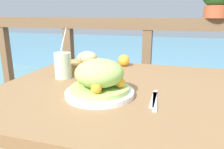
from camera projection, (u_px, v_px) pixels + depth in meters
name	position (u px, v px, depth m)	size (l,w,h in m)	color
patio_table	(120.00, 105.00, 0.98)	(1.05, 0.95, 0.71)	olive
railing_fence	(147.00, 57.00, 1.73)	(2.80, 0.08, 0.99)	brown
sea_backdrop	(164.00, 58.00, 4.16)	(12.00, 4.00, 0.40)	#568EA8
salad_plate	(100.00, 80.00, 0.84)	(0.27, 0.27, 0.14)	white
drink_glass	(63.00, 65.00, 1.07)	(0.08, 0.08, 0.24)	beige
bread_basket	(87.00, 63.00, 1.23)	(0.21, 0.21, 0.11)	#AD7F47
fork	(155.00, 101.00, 0.79)	(0.03, 0.18, 0.00)	silver
knife	(154.00, 98.00, 0.82)	(0.02, 0.18, 0.00)	silver
orange_near_glass	(124.00, 60.00, 1.33)	(0.07, 0.07, 0.07)	#F9A328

